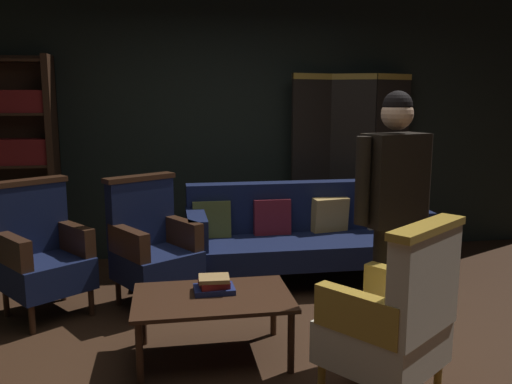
% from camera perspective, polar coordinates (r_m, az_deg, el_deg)
% --- Properties ---
extents(ground_plane, '(10.00, 10.00, 0.00)m').
position_cam_1_polar(ground_plane, '(3.62, 2.19, -17.26)').
color(ground_plane, '#331E11').
extents(back_wall, '(7.20, 0.10, 2.80)m').
position_cam_1_polar(back_wall, '(5.64, -2.79, 7.41)').
color(back_wall, black).
rests_on(back_wall, ground_plane).
extents(folding_screen, '(1.31, 0.21, 1.90)m').
position_cam_1_polar(folding_screen, '(5.71, 10.12, 3.13)').
color(folding_screen, black).
rests_on(folding_screen, ground_plane).
extents(bookshelf, '(0.90, 0.32, 2.05)m').
position_cam_1_polar(bookshelf, '(5.57, -24.99, 3.21)').
color(bookshelf, '#382114').
rests_on(bookshelf, ground_plane).
extents(velvet_couch, '(2.12, 0.78, 0.88)m').
position_cam_1_polar(velvet_couch, '(4.91, 5.09, -4.18)').
color(velvet_couch, '#382114').
rests_on(velvet_couch, ground_plane).
extents(coffee_table, '(1.00, 0.64, 0.42)m').
position_cam_1_polar(coffee_table, '(3.48, -4.65, -11.69)').
color(coffee_table, '#382114').
rests_on(coffee_table, ground_plane).
extents(armchair_gilt_accent, '(0.81, 0.81, 1.04)m').
position_cam_1_polar(armchair_gilt_accent, '(3.03, 14.46, -12.98)').
color(armchair_gilt_accent, '#B78E33').
rests_on(armchair_gilt_accent, ground_plane).
extents(armchair_wing_left, '(0.80, 0.79, 1.04)m').
position_cam_1_polar(armchair_wing_left, '(4.38, -11.02, -5.62)').
color(armchair_wing_left, '#382114').
rests_on(armchair_wing_left, ground_plane).
extents(armchair_wing_right, '(0.81, 0.81, 1.04)m').
position_cam_1_polar(armchair_wing_right, '(4.42, -21.92, -6.03)').
color(armchair_wing_right, '#382114').
rests_on(armchair_wing_right, ground_plane).
extents(standing_figure, '(0.57, 0.32, 1.70)m').
position_cam_1_polar(standing_figure, '(3.50, 14.43, -0.73)').
color(standing_figure, black).
rests_on(standing_figure, ground_plane).
extents(book_navy_cloth, '(0.26, 0.19, 0.03)m').
position_cam_1_polar(book_navy_cloth, '(3.52, -4.49, -10.32)').
color(book_navy_cloth, navy).
rests_on(book_navy_cloth, coffee_table).
extents(book_red_leather, '(0.20, 0.17, 0.04)m').
position_cam_1_polar(book_red_leather, '(3.50, -4.50, -9.72)').
color(book_red_leather, maroon).
rests_on(book_red_leather, book_navy_cloth).
extents(book_tan_leather, '(0.20, 0.17, 0.03)m').
position_cam_1_polar(book_tan_leather, '(3.49, -4.51, -9.19)').
color(book_tan_leather, '#9E7A47').
rests_on(book_tan_leather, book_red_leather).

